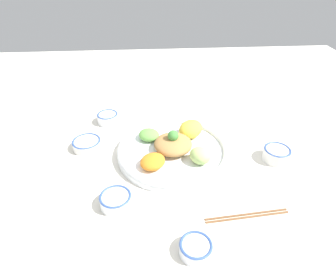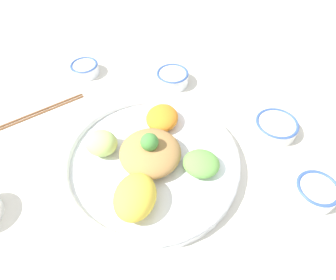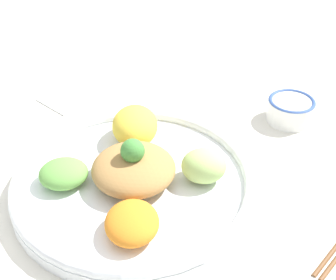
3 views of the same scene
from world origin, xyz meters
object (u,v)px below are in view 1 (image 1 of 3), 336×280
(salad_platter, at_px, (174,148))
(serving_spoon_main, at_px, (175,106))
(rice_bowl_plain, at_px, (196,248))
(chopsticks_pair_near, at_px, (247,215))
(rice_bowl_blue, at_px, (116,200))
(sauce_bowl_far, at_px, (277,154))
(sauce_bowl_dark, at_px, (108,118))
(sauce_bowl_red, at_px, (87,144))

(salad_platter, height_order, serving_spoon_main, salad_platter)
(rice_bowl_plain, bearing_deg, chopsticks_pair_near, -147.89)
(rice_bowl_blue, xyz_separation_m, rice_bowl_plain, (-0.20, 0.17, -0.00))
(rice_bowl_plain, distance_m, serving_spoon_main, 0.74)
(sauce_bowl_far, height_order, serving_spoon_main, sauce_bowl_far)
(sauce_bowl_far, height_order, chopsticks_pair_near, sauce_bowl_far)
(salad_platter, relative_size, sauce_bowl_far, 4.32)
(sauce_bowl_far, relative_size, chopsticks_pair_near, 0.38)
(sauce_bowl_dark, distance_m, sauce_bowl_far, 0.67)
(serving_spoon_main, bearing_deg, chopsticks_pair_near, 7.30)
(sauce_bowl_red, height_order, rice_bowl_blue, rice_bowl_blue)
(salad_platter, distance_m, rice_bowl_plain, 0.39)
(rice_bowl_blue, relative_size, rice_bowl_plain, 1.12)
(sauce_bowl_red, distance_m, sauce_bowl_dark, 0.18)
(sauce_bowl_dark, bearing_deg, sauce_bowl_far, 154.37)
(sauce_bowl_red, relative_size, serving_spoon_main, 0.72)
(sauce_bowl_red, height_order, sauce_bowl_far, sauce_bowl_far)
(salad_platter, bearing_deg, sauce_bowl_far, 170.80)
(salad_platter, height_order, chopsticks_pair_near, salad_platter)
(sauce_bowl_red, distance_m, rice_bowl_blue, 0.31)
(sauce_bowl_red, relative_size, rice_bowl_blue, 1.13)
(rice_bowl_plain, relative_size, sauce_bowl_far, 0.90)
(salad_platter, xyz_separation_m, sauce_bowl_dark, (0.25, -0.23, -0.00))
(rice_bowl_blue, bearing_deg, sauce_bowl_red, -65.87)
(rice_bowl_plain, bearing_deg, sauce_bowl_far, -134.68)
(rice_bowl_plain, height_order, serving_spoon_main, rice_bowl_plain)
(sauce_bowl_red, relative_size, rice_bowl_plain, 1.27)
(rice_bowl_plain, bearing_deg, rice_bowl_blue, -39.20)
(sauce_bowl_far, bearing_deg, salad_platter, -9.20)
(rice_bowl_blue, distance_m, serving_spoon_main, 0.62)
(serving_spoon_main, bearing_deg, sauce_bowl_red, -55.07)
(rice_bowl_blue, bearing_deg, sauce_bowl_dark, -81.46)
(sauce_bowl_red, height_order, sauce_bowl_dark, sauce_bowl_dark)
(rice_bowl_blue, bearing_deg, salad_platter, -129.43)
(serving_spoon_main, bearing_deg, salad_platter, -11.00)
(rice_bowl_blue, relative_size, sauce_bowl_far, 1.01)
(sauce_bowl_dark, relative_size, chopsticks_pair_near, 0.36)
(rice_bowl_blue, height_order, chopsticks_pair_near, rice_bowl_blue)
(salad_platter, relative_size, rice_bowl_plain, 4.82)
(salad_platter, xyz_separation_m, rice_bowl_blue, (0.19, 0.23, -0.00))
(sauce_bowl_dark, height_order, sauce_bowl_far, sauce_bowl_far)
(salad_platter, bearing_deg, chopsticks_pair_near, 121.36)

